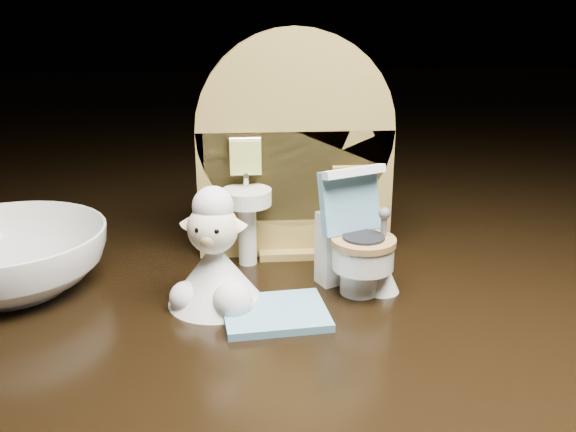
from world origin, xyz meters
name	(u,v)px	position (x,y,z in m)	size (l,w,h in m)	color
backdrop_panel	(294,160)	(0.00, 0.06, 0.07)	(0.13, 0.05, 0.15)	olive
toy_toilet	(354,246)	(0.03, 0.00, 0.03)	(0.05, 0.05, 0.08)	white
bath_mat	(275,313)	(-0.02, -0.03, 0.00)	(0.06, 0.05, 0.00)	#6197B3
toilet_brush	(382,270)	(0.05, 0.00, 0.01)	(0.02, 0.02, 0.05)	white
plush_lamb	(215,264)	(-0.05, -0.01, 0.02)	(0.06, 0.06, 0.07)	silver
ceramic_bowl	(7,260)	(-0.18, 0.02, 0.02)	(0.12, 0.12, 0.04)	white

